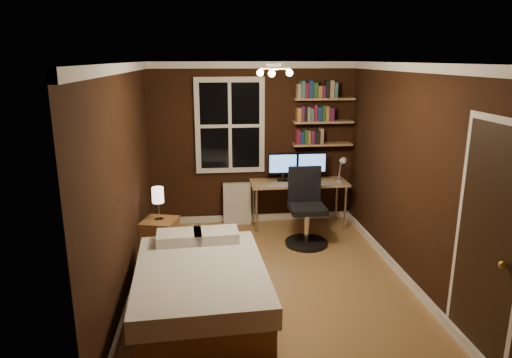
{
  "coord_description": "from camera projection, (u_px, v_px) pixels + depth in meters",
  "views": [
    {
      "loc": [
        -0.7,
        -4.86,
        2.55
      ],
      "look_at": [
        -0.12,
        0.45,
        1.13
      ],
      "focal_mm": 32.0,
      "sensor_mm": 36.0,
      "label": 1
    }
  ],
  "objects": [
    {
      "name": "radiator",
      "position": [
        237.0,
        203.0,
        7.2
      ],
      "size": [
        0.44,
        0.15,
        0.65
      ],
      "primitive_type": "cube",
      "color": "silver",
      "rests_on": "ground"
    },
    {
      "name": "books_row_upper",
      "position": [
        324.0,
        90.0,
        6.88
      ],
      "size": [
        0.6,
        0.16,
        0.23
      ],
      "primitive_type": null,
      "color": "#255826",
      "rests_on": "bookshelf_upper"
    },
    {
      "name": "office_chair",
      "position": [
        306.0,
        215.0,
        6.38
      ],
      "size": [
        0.6,
        0.6,
        1.08
      ],
      "rotation": [
        0.0,
        0.0,
        0.0
      ],
      "color": "black",
      "rests_on": "ground"
    },
    {
      "name": "ceiling_fixture",
      "position": [
        274.0,
        73.0,
        4.69
      ],
      "size": [
        0.44,
        0.44,
        0.18
      ],
      "primitive_type": null,
      "color": "beige",
      "rests_on": "ceiling"
    },
    {
      "name": "books_row_lower",
      "position": [
        322.0,
        136.0,
        7.06
      ],
      "size": [
        0.42,
        0.16,
        0.23
      ],
      "primitive_type": null,
      "color": "maroon",
      "rests_on": "bookshelf_lower"
    },
    {
      "name": "bedside_lamp",
      "position": [
        158.0,
        204.0,
        5.84
      ],
      "size": [
        0.15,
        0.15,
        0.44
      ],
      "primitive_type": null,
      "color": "#FBE8D0",
      "rests_on": "nightstand"
    },
    {
      "name": "door",
      "position": [
        485.0,
        246.0,
        3.82
      ],
      "size": [
        0.03,
        0.82,
        2.05
      ],
      "primitive_type": null,
      "color": "black",
      "rests_on": "ground"
    },
    {
      "name": "floor",
      "position": [
        271.0,
        280.0,
        5.4
      ],
      "size": [
        4.2,
        4.2,
        0.0
      ],
      "primitive_type": "plane",
      "color": "olive",
      "rests_on": "ground"
    },
    {
      "name": "desk",
      "position": [
        299.0,
        185.0,
        7.04
      ],
      "size": [
        1.49,
        0.56,
        0.71
      ],
      "color": "#AA7F52",
      "rests_on": "ground"
    },
    {
      "name": "door_knob",
      "position": [
        503.0,
        265.0,
        3.53
      ],
      "size": [
        0.06,
        0.06,
        0.06
      ],
      "primitive_type": "sphere",
      "color": "gold",
      "rests_on": "door"
    },
    {
      "name": "wall_back",
      "position": [
        252.0,
        144.0,
        7.1
      ],
      "size": [
        3.2,
        0.04,
        2.5
      ],
      "primitive_type": "cube",
      "color": "black",
      "rests_on": "ground"
    },
    {
      "name": "books_row_middle",
      "position": [
        323.0,
        113.0,
        6.97
      ],
      "size": [
        0.6,
        0.16,
        0.23
      ],
      "primitive_type": null,
      "color": "navy",
      "rests_on": "bookshelf_middle"
    },
    {
      "name": "window",
      "position": [
        230.0,
        126.0,
        6.95
      ],
      "size": [
        1.06,
        0.06,
        1.46
      ],
      "primitive_type": "cube",
      "color": "white",
      "rests_on": "wall_back"
    },
    {
      "name": "bookshelf_middle",
      "position": [
        323.0,
        122.0,
        7.01
      ],
      "size": [
        0.92,
        0.22,
        0.03
      ],
      "primitive_type": "cube",
      "color": "#AA7F52",
      "rests_on": "wall_back"
    },
    {
      "name": "monitor_right",
      "position": [
        312.0,
        166.0,
        7.06
      ],
      "size": [
        0.47,
        0.12,
        0.44
      ],
      "primitive_type": null,
      "color": "black",
      "rests_on": "desk"
    },
    {
      "name": "bookshelf_upper",
      "position": [
        324.0,
        99.0,
        6.92
      ],
      "size": [
        0.92,
        0.22,
        0.03
      ],
      "primitive_type": "cube",
      "color": "#AA7F52",
      "rests_on": "wall_back"
    },
    {
      "name": "ceiling",
      "position": [
        272.0,
        63.0,
        4.76
      ],
      "size": [
        3.2,
        4.2,
        0.02
      ],
      "primitive_type": "cube",
      "color": "white",
      "rests_on": "wall_back"
    },
    {
      "name": "bed",
      "position": [
        201.0,
        286.0,
        4.71
      ],
      "size": [
        1.4,
        1.88,
        0.62
      ],
      "rotation": [
        0.0,
        0.0,
        0.05
      ],
      "color": "brown",
      "rests_on": "ground"
    },
    {
      "name": "nightstand",
      "position": [
        160.0,
        239.0,
        5.96
      ],
      "size": [
        0.51,
        0.51,
        0.52
      ],
      "primitive_type": "cube",
      "rotation": [
        0.0,
        0.0,
        -0.27
      ],
      "color": "brown",
      "rests_on": "ground"
    },
    {
      "name": "desk_lamp",
      "position": [
        341.0,
        169.0,
        6.88
      ],
      "size": [
        0.14,
        0.32,
        0.44
      ],
      "primitive_type": null,
      "color": "silver",
      "rests_on": "desk"
    },
    {
      "name": "bookshelf_lower",
      "position": [
        322.0,
        144.0,
        7.1
      ],
      "size": [
        0.92,
        0.22,
        0.03
      ],
      "primitive_type": "cube",
      "color": "#AA7F52",
      "rests_on": "wall_back"
    },
    {
      "name": "wall_right",
      "position": [
        409.0,
        175.0,
        5.25
      ],
      "size": [
        0.04,
        4.2,
        2.5
      ],
      "primitive_type": "cube",
      "color": "black",
      "rests_on": "ground"
    },
    {
      "name": "wall_left",
      "position": [
        125.0,
        183.0,
        4.91
      ],
      "size": [
        0.04,
        4.2,
        2.5
      ],
      "primitive_type": "cube",
      "color": "black",
      "rests_on": "ground"
    },
    {
      "name": "monitor_left",
      "position": [
        283.0,
        167.0,
        7.01
      ],
      "size": [
        0.47,
        0.12,
        0.44
      ],
      "primitive_type": null,
      "color": "black",
      "rests_on": "desk"
    }
  ]
}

